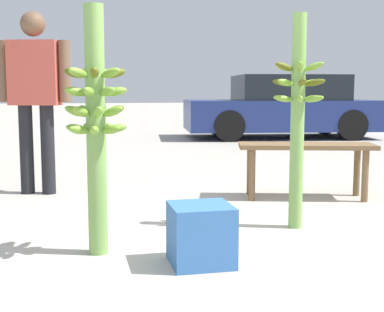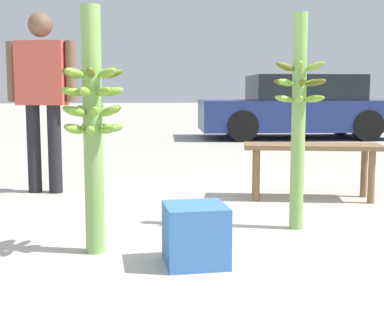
{
  "view_description": "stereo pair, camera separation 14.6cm",
  "coord_description": "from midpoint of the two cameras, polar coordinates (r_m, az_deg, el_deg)",
  "views": [
    {
      "loc": [
        -0.93,
        -2.98,
        0.98
      ],
      "look_at": [
        -0.12,
        0.66,
        0.52
      ],
      "focal_mm": 50.0,
      "sensor_mm": 36.0,
      "label": 1
    },
    {
      "loc": [
        -0.78,
        -3.01,
        0.98
      ],
      "look_at": [
        -0.12,
        0.66,
        0.52
      ],
      "focal_mm": 50.0,
      "sensor_mm": 36.0,
      "label": 2
    }
  ],
  "objects": [
    {
      "name": "produce_crate",
      "position": [
        3.06,
        -0.44,
        -8.36
      ],
      "size": [
        0.34,
        0.34,
        0.34
      ],
      "color": "#386BB2",
      "rests_on": "ground_plane"
    },
    {
      "name": "ground_plane",
      "position": [
        3.27,
        3.39,
        -10.5
      ],
      "size": [
        80.0,
        80.0,
        0.0
      ],
      "primitive_type": "plane",
      "color": "#B2AA9E"
    },
    {
      "name": "parked_car",
      "position": [
        11.37,
        9.3,
        5.11
      ],
      "size": [
        4.14,
        2.23,
        1.3
      ],
      "rotation": [
        0.0,
        0.0,
        1.45
      ],
      "color": "navy",
      "rests_on": "ground_plane"
    },
    {
      "name": "market_bench",
      "position": [
        4.95,
        11.26,
        0.32
      ],
      "size": [
        1.28,
        0.7,
        0.5
      ],
      "rotation": [
        0.0,
        0.0,
        -0.26
      ],
      "color": "brown",
      "rests_on": "ground_plane"
    },
    {
      "name": "banana_stalk_center",
      "position": [
        3.83,
        10.13,
        4.61
      ],
      "size": [
        0.39,
        0.39,
        1.51
      ],
      "color": "#7AA851",
      "rests_on": "ground_plane"
    },
    {
      "name": "vendor_person",
      "position": [
        5.28,
        -17.18,
        7.01
      ],
      "size": [
        0.69,
        0.33,
        1.71
      ],
      "rotation": [
        0.0,
        0.0,
        2.86
      ],
      "color": "black",
      "rests_on": "ground_plane"
    },
    {
      "name": "banana_stalk_left",
      "position": [
        3.22,
        -11.5,
        3.56
      ],
      "size": [
        0.38,
        0.38,
        1.48
      ],
      "color": "#7AA851",
      "rests_on": "ground_plane"
    }
  ]
}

